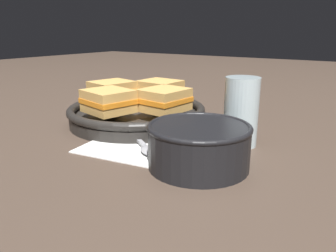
{
  "coord_description": "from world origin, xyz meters",
  "views": [
    {
      "loc": [
        0.33,
        -0.48,
        0.2
      ],
      "look_at": [
        0.01,
        -0.0,
        0.04
      ],
      "focal_mm": 35.0,
      "sensor_mm": 36.0,
      "label": 1
    }
  ],
  "objects_px": {
    "spoon": "(145,146)",
    "sandwich_far_left": "(109,101)",
    "sandwich_near_right": "(112,91)",
    "sandwich_far_right": "(164,100)",
    "sandwich_near_left": "(160,90)",
    "drinking_glass": "(241,112)",
    "skillet": "(137,114)",
    "soup_bowl": "(199,143)"
  },
  "relations": [
    {
      "from": "spoon",
      "to": "sandwich_far_left",
      "type": "xyz_separation_m",
      "value": [
        -0.13,
        0.05,
        0.06
      ]
    },
    {
      "from": "sandwich_near_right",
      "to": "sandwich_far_right",
      "type": "relative_size",
      "value": 1.07
    },
    {
      "from": "spoon",
      "to": "sandwich_near_left",
      "type": "height_order",
      "value": "sandwich_near_left"
    },
    {
      "from": "sandwich_near_left",
      "to": "drinking_glass",
      "type": "xyz_separation_m",
      "value": [
        0.24,
        -0.09,
        -0.0
      ]
    },
    {
      "from": "spoon",
      "to": "skillet",
      "type": "xyz_separation_m",
      "value": [
        -0.13,
        0.13,
        0.01
      ]
    },
    {
      "from": "soup_bowl",
      "to": "spoon",
      "type": "relative_size",
      "value": 1.08
    },
    {
      "from": "spoon",
      "to": "sandwich_far_left",
      "type": "relative_size",
      "value": 1.34
    },
    {
      "from": "sandwich_near_left",
      "to": "sandwich_far_right",
      "type": "relative_size",
      "value": 0.96
    },
    {
      "from": "spoon",
      "to": "sandwich_far_left",
      "type": "distance_m",
      "value": 0.15
    },
    {
      "from": "soup_bowl",
      "to": "skillet",
      "type": "height_order",
      "value": "soup_bowl"
    },
    {
      "from": "spoon",
      "to": "skillet",
      "type": "height_order",
      "value": "skillet"
    },
    {
      "from": "skillet",
      "to": "sandwich_near_right",
      "type": "distance_m",
      "value": 0.09
    },
    {
      "from": "soup_bowl",
      "to": "sandwich_near_left",
      "type": "bearing_deg",
      "value": 136.02
    },
    {
      "from": "sandwich_near_right",
      "to": "drinking_glass",
      "type": "distance_m",
      "value": 0.33
    },
    {
      "from": "spoon",
      "to": "sandwich_near_right",
      "type": "height_order",
      "value": "sandwich_near_right"
    },
    {
      "from": "skillet",
      "to": "sandwich_far_left",
      "type": "bearing_deg",
      "value": -95.26
    },
    {
      "from": "sandwich_near_right",
      "to": "sandwich_far_right",
      "type": "height_order",
      "value": "same"
    },
    {
      "from": "sandwich_near_right",
      "to": "sandwich_far_left",
      "type": "relative_size",
      "value": 1.0
    },
    {
      "from": "soup_bowl",
      "to": "skillet",
      "type": "bearing_deg",
      "value": 149.27
    },
    {
      "from": "soup_bowl",
      "to": "spoon",
      "type": "xyz_separation_m",
      "value": [
        -0.11,
        0.01,
        -0.03
      ]
    },
    {
      "from": "sandwich_near_left",
      "to": "drinking_glass",
      "type": "height_order",
      "value": "drinking_glass"
    },
    {
      "from": "soup_bowl",
      "to": "spoon",
      "type": "bearing_deg",
      "value": 175.63
    },
    {
      "from": "skillet",
      "to": "sandwich_far_right",
      "type": "relative_size",
      "value": 3.02
    },
    {
      "from": "soup_bowl",
      "to": "drinking_glass",
      "type": "bearing_deg",
      "value": 84.09
    },
    {
      "from": "spoon",
      "to": "sandwich_near_left",
      "type": "relative_size",
      "value": 1.5
    },
    {
      "from": "sandwich_far_right",
      "to": "sandwich_near_right",
      "type": "bearing_deg",
      "value": 174.74
    },
    {
      "from": "sandwich_near_left",
      "to": "sandwich_far_right",
      "type": "height_order",
      "value": "same"
    },
    {
      "from": "sandwich_far_left",
      "to": "drinking_glass",
      "type": "relative_size",
      "value": 0.88
    },
    {
      "from": "sandwich_far_right",
      "to": "drinking_glass",
      "type": "relative_size",
      "value": 0.82
    },
    {
      "from": "sandwich_far_left",
      "to": "sandwich_far_right",
      "type": "height_order",
      "value": "same"
    },
    {
      "from": "soup_bowl",
      "to": "skillet",
      "type": "relative_size",
      "value": 0.52
    },
    {
      "from": "skillet",
      "to": "spoon",
      "type": "bearing_deg",
      "value": -46.41
    },
    {
      "from": "sandwich_far_left",
      "to": "drinking_glass",
      "type": "distance_m",
      "value": 0.27
    },
    {
      "from": "sandwich_near_right",
      "to": "drinking_glass",
      "type": "height_order",
      "value": "drinking_glass"
    },
    {
      "from": "sandwich_near_left",
      "to": "sandwich_far_right",
      "type": "xyz_separation_m",
      "value": [
        0.07,
        -0.09,
        0.0
      ]
    },
    {
      "from": "spoon",
      "to": "sandwich_far_left",
      "type": "bearing_deg",
      "value": -168.11
    },
    {
      "from": "spoon",
      "to": "drinking_glass",
      "type": "height_order",
      "value": "drinking_glass"
    },
    {
      "from": "sandwich_near_left",
      "to": "sandwich_far_right",
      "type": "bearing_deg",
      "value": -50.26
    },
    {
      "from": "skillet",
      "to": "sandwich_near_right",
      "type": "relative_size",
      "value": 2.82
    },
    {
      "from": "sandwich_near_right",
      "to": "sandwich_far_left",
      "type": "bearing_deg",
      "value": -50.26
    },
    {
      "from": "spoon",
      "to": "skillet",
      "type": "distance_m",
      "value": 0.18
    },
    {
      "from": "skillet",
      "to": "sandwich_far_right",
      "type": "height_order",
      "value": "sandwich_far_right"
    }
  ]
}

